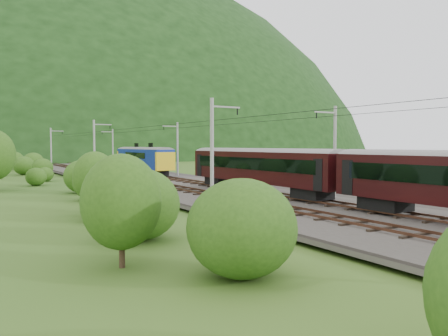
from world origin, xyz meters
TOP-DOWN VIEW (x-y plane):
  - ground at (0.00, 0.00)m, footprint 600.00×600.00m
  - railbed at (0.00, 10.00)m, footprint 14.00×220.00m
  - track_left at (-2.40, 10.00)m, footprint 2.40×220.00m
  - track_right at (2.40, 10.00)m, footprint 2.40×220.00m
  - catenary_left at (-6.12, 32.00)m, footprint 2.54×192.28m
  - catenary_right at (6.12, 32.00)m, footprint 2.54×192.28m
  - overhead_wires at (0.00, 10.00)m, footprint 4.83×198.00m
  - mountain_main at (0.00, 260.00)m, footprint 504.00×360.00m
  - hazard_post_near at (-0.07, 46.20)m, footprint 0.18×0.18m
  - hazard_post_far at (0.29, 32.04)m, footprint 0.14×0.14m
  - signal at (-3.51, 32.20)m, footprint 0.27×0.27m
  - vegetation_left at (-13.66, 12.25)m, footprint 13.45×149.44m
  - vegetation_right at (11.48, 10.69)m, footprint 5.83×101.32m

SIDE VIEW (x-z plane):
  - ground at x=0.00m, z-range 0.00..0.00m
  - mountain_main at x=0.00m, z-range -122.00..122.00m
  - railbed at x=0.00m, z-range 0.00..0.30m
  - track_left at x=-2.40m, z-range 0.24..0.51m
  - track_right at x=2.40m, z-range 0.24..0.51m
  - hazard_post_far at x=0.29m, z-range 0.30..1.59m
  - hazard_post_near at x=-0.07m, z-range 0.30..1.98m
  - vegetation_right at x=11.48m, z-range -0.16..3.05m
  - signal at x=-3.51m, z-range 0.51..2.97m
  - vegetation_left at x=-13.66m, z-range -1.11..5.50m
  - catenary_left at x=-6.12m, z-range 0.50..8.50m
  - catenary_right at x=6.12m, z-range 0.50..8.50m
  - overhead_wires at x=0.00m, z-range 7.08..7.12m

